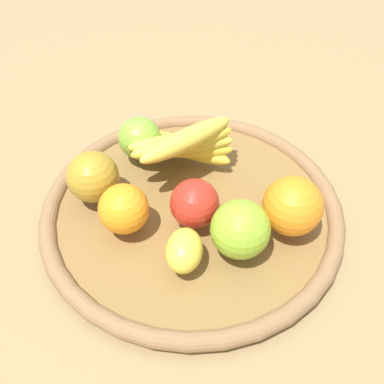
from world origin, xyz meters
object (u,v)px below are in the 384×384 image
object	(u,v)px
apple_0	(140,138)
apple_1	(195,203)
apple_3	(240,229)
lemon_0	(184,250)
orange_0	(292,206)
banana_bunch	(183,144)
orange_1	(124,209)
apple_2	(93,177)

from	to	relation	value
apple_0	apple_1	world-z (taller)	same
apple_3	lemon_0	xyz separation A→B (m)	(-0.07, 0.01, -0.02)
lemon_0	orange_0	bearing A→B (deg)	1.57
apple_0	apple_3	distance (m)	0.24
apple_0	orange_0	distance (m)	0.27
apple_0	apple_3	world-z (taller)	apple_3
apple_0	banana_bunch	distance (m)	0.08
orange_0	orange_1	bearing A→B (deg)	158.68
orange_1	banana_bunch	world-z (taller)	banana_bunch
apple_0	banana_bunch	bearing A→B (deg)	-42.96
apple_2	orange_1	bearing A→B (deg)	-70.79
lemon_0	banana_bunch	bearing A→B (deg)	69.89
apple_3	orange_0	world-z (taller)	orange_0
apple_3	apple_1	size ratio (longest dim) A/B	1.14
apple_2	lemon_0	xyz separation A→B (m)	(0.08, -0.16, -0.01)
apple_0	lemon_0	bearing A→B (deg)	-92.19
orange_0	banana_bunch	size ratio (longest dim) A/B	0.50
banana_bunch	apple_3	bearing A→B (deg)	-86.51
orange_1	apple_1	distance (m)	0.10
orange_0	apple_2	bearing A→B (deg)	146.58
apple_2	orange_0	bearing A→B (deg)	-33.42
apple_3	orange_1	bearing A→B (deg)	144.59
apple_0	lemon_0	world-z (taller)	apple_0
apple_3	banana_bunch	xyz separation A→B (m)	(-0.01, 0.18, 0.01)
orange_1	orange_0	world-z (taller)	orange_0
apple_0	apple_1	distance (m)	0.17
apple_2	lemon_0	distance (m)	0.18
lemon_0	banana_bunch	xyz separation A→B (m)	(0.06, 0.17, 0.02)
apple_2	apple_0	bearing A→B (deg)	36.48
apple_2	banana_bunch	bearing A→B (deg)	5.62
apple_0	apple_2	xyz separation A→B (m)	(-0.09, -0.07, 0.00)
apple_2	apple_1	distance (m)	0.15
apple_3	apple_1	bearing A→B (deg)	118.42
orange_1	apple_0	bearing A→B (deg)	65.67
lemon_0	apple_1	bearing A→B (deg)	58.13
apple_2	orange_1	size ratio (longest dim) A/B	1.09
apple_2	apple_1	world-z (taller)	apple_2
apple_0	orange_0	xyz separation A→B (m)	(0.15, -0.22, 0.01)
apple_2	banana_bunch	size ratio (longest dim) A/B	0.46
apple_3	orange_0	xyz separation A→B (m)	(0.08, 0.01, 0.00)
apple_2	lemon_0	bearing A→B (deg)	-63.45
apple_2	orange_1	xyz separation A→B (m)	(0.03, -0.07, -0.00)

